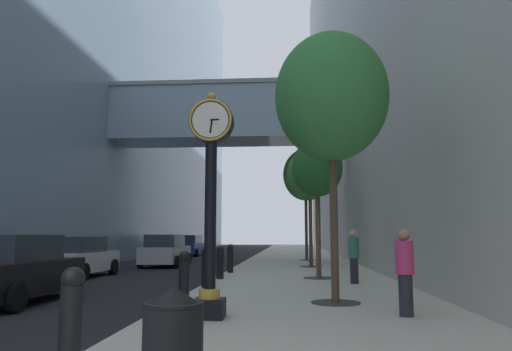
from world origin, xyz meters
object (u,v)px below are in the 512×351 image
Objects in this scene: car_black_far at (13,270)px; bollard_nearest at (71,317)px; trash_bin at (173,348)px; car_blue_near at (189,246)px; bollard_third at (184,275)px; street_tree_mid_far at (310,175)px; bollard_fifth at (220,261)px; street_tree_far at (306,175)px; street_tree_near at (331,98)px; pedestrian_by_clock at (405,269)px; car_silver_mid at (166,251)px; street_clock at (211,191)px; bollard_sixth at (230,258)px; car_white_trailing at (77,257)px; bollard_fourth at (206,267)px; street_tree_mid_near at (317,169)px; pedestrian_walking at (354,255)px.

bollard_nearest is at bearing -54.04° from car_black_far.
car_blue_near is at bearing 101.92° from trash_bin.
street_tree_mid_far is (3.44, 12.22, 3.88)m from bollard_third.
street_tree_far reaches higher than bollard_fifth.
street_tree_near is 1.55× the size of car_black_far.
trash_bin is at bearing -122.07° from pedestrian_by_clock.
trash_bin is 21.50m from car_silver_mid.
street_tree_far is 9.87m from car_silver_mid.
street_tree_near is (2.48, 2.14, 2.40)m from street_clock.
bollard_third is at bearing -100.62° from street_tree_far.
car_silver_mid is (-7.63, -4.29, -4.56)m from street_tree_far.
pedestrian_by_clock reaches higher than car_black_far.
street_tree_near is at bearing -71.28° from car_blue_near.
bollard_sixth is 1.09× the size of trash_bin.
car_white_trailing reaches higher than bollard_sixth.
bollard_nearest is 0.17× the size of street_tree_far.
street_tree_far reaches higher than street_tree_near.
street_clock is at bearing -72.35° from car_silver_mid.
car_blue_near reaches higher than trash_bin.
street_tree_near is at bearing 40.73° from street_clock.
bollard_fifth is 21.98m from car_blue_near.
bollard_nearest and bollard_fourth have the same top height.
car_white_trailing is at bearing 163.37° from bollard_fifth.
bollard_sixth is 0.24× the size of car_blue_near.
car_silver_mid is 1.08× the size of car_white_trailing.
street_tree_mid_near reaches higher than car_black_far.
trash_bin is 0.26× the size of car_white_trailing.
car_silver_mid is at bearing 131.52° from pedestrian_walking.
street_tree_far reaches higher than car_silver_mid.
bollard_fourth is 16.56m from street_tree_far.
street_tree_mid_near is at bearing 98.41° from pedestrian_by_clock.
street_tree_far reaches higher than car_white_trailing.
bollard_third is at bearing 102.00° from trash_bin.
trash_bin is at bearing -37.74° from bollard_nearest.
bollard_third is at bearing -4.07° from car_black_far.
street_tree_mid_far reaches higher than car_white_trailing.
bollard_nearest is 1.00× the size of bollard_fourth.
bollard_third is 8.42m from bollard_sixth.
trash_bin is 5.96m from pedestrian_by_clock.
bollard_nearest is at bearing -90.00° from bollard_sixth.
street_tree_mid_far reaches higher than car_black_far.
bollard_fifth is at bearing -75.07° from car_blue_near.
car_blue_near reaches higher than car_black_far.
street_tree_near is at bearing -0.01° from bollard_third.
pedestrian_walking is 0.36× the size of car_blue_near.
street_tree_near reaches higher than car_silver_mid.
street_tree_mid_near is 10.19m from car_black_far.
bollard_third is at bearing -135.90° from pedestrian_walking.
street_tree_far is at bearing 29.37° from car_silver_mid.
car_blue_near reaches higher than bollard_fifth.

